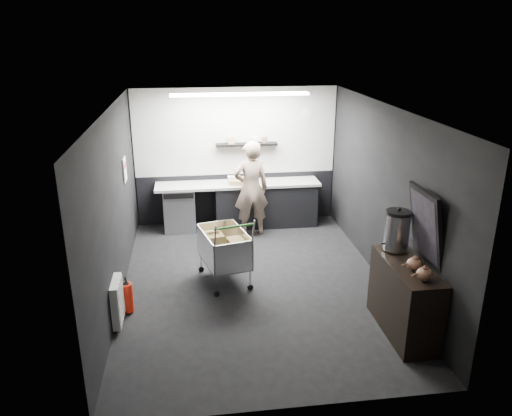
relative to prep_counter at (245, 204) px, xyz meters
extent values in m
plane|color=black|center=(-0.14, -2.42, -0.46)|extent=(5.50, 5.50, 0.00)
plane|color=white|center=(-0.14, -2.42, 2.24)|extent=(5.50, 5.50, 0.00)
plane|color=black|center=(-0.14, 0.33, 0.89)|extent=(5.50, 0.00, 5.50)
plane|color=black|center=(-0.14, -5.17, 0.89)|extent=(5.50, 0.00, 5.50)
plane|color=black|center=(-2.14, -2.42, 0.89)|extent=(0.00, 5.50, 5.50)
plane|color=black|center=(1.86, -2.42, 0.89)|extent=(0.00, 5.50, 5.50)
cube|color=silver|center=(-0.14, 0.31, 1.39)|extent=(3.95, 0.02, 1.70)
cube|color=black|center=(-0.14, 0.31, 0.04)|extent=(3.95, 0.02, 1.00)
cube|color=black|center=(0.06, 0.20, 1.16)|extent=(1.20, 0.22, 0.04)
cylinder|color=white|center=(1.26, 0.30, 1.69)|extent=(0.20, 0.03, 0.20)
cube|color=white|center=(-2.12, -1.12, 1.09)|extent=(0.02, 0.30, 0.40)
cube|color=red|center=(-2.11, -1.12, 1.16)|extent=(0.02, 0.22, 0.10)
cube|color=white|center=(-2.08, -3.32, -0.11)|extent=(0.10, 0.50, 0.60)
cube|color=white|center=(-0.14, -0.57, 2.21)|extent=(2.40, 0.20, 0.04)
cube|color=black|center=(0.41, 0.00, -0.03)|extent=(2.00, 0.56, 0.85)
cube|color=#B6B6B1|center=(-0.14, 0.00, 0.42)|extent=(3.20, 0.60, 0.05)
cube|color=#9EA0A5|center=(-1.29, 0.00, -0.03)|extent=(0.60, 0.58, 0.85)
cube|color=black|center=(-1.29, -0.30, 0.32)|extent=(0.56, 0.02, 0.10)
imported|color=beige|center=(0.07, -0.45, 0.46)|extent=(0.71, 0.51, 1.83)
cube|color=silver|center=(-0.58, -2.28, -0.11)|extent=(0.81, 1.06, 0.02)
cube|color=silver|center=(-0.88, -2.28, 0.12)|extent=(0.24, 0.92, 0.50)
cube|color=silver|center=(-0.29, -2.28, 0.12)|extent=(0.24, 0.92, 0.50)
cube|color=silver|center=(-0.58, -2.74, 0.12)|extent=(0.60, 0.16, 0.50)
cube|color=silver|center=(-0.58, -1.82, 0.12)|extent=(0.60, 0.16, 0.50)
cylinder|color=silver|center=(-0.85, -2.71, -0.27)|extent=(0.02, 0.02, 0.33)
cylinder|color=silver|center=(-0.32, -2.71, -0.27)|extent=(0.02, 0.02, 0.33)
cylinder|color=silver|center=(-0.85, -1.85, -0.27)|extent=(0.02, 0.02, 0.33)
cylinder|color=silver|center=(-0.32, -1.85, -0.27)|extent=(0.02, 0.02, 0.33)
cylinder|color=#268524|center=(-0.58, -2.80, 0.65)|extent=(0.60, 0.17, 0.03)
cube|color=brown|center=(-0.71, -2.17, 0.11)|extent=(0.34, 0.39, 0.42)
cube|color=brown|center=(-0.43, -2.41, 0.09)|extent=(0.31, 0.36, 0.38)
cylinder|color=black|center=(-0.85, -2.71, -0.41)|extent=(0.09, 0.05, 0.09)
cylinder|color=black|center=(-0.85, -1.85, -0.41)|extent=(0.09, 0.05, 0.09)
cylinder|color=black|center=(-0.32, -2.71, -0.41)|extent=(0.09, 0.05, 0.09)
cylinder|color=black|center=(-0.32, -1.85, -0.41)|extent=(0.09, 0.05, 0.09)
cube|color=black|center=(1.60, -3.97, 0.02)|extent=(0.48, 1.29, 0.96)
cylinder|color=silver|center=(1.60, -3.55, 0.77)|extent=(0.32, 0.32, 0.49)
cylinder|color=black|center=(1.60, -3.55, 1.04)|extent=(0.32, 0.32, 0.04)
sphere|color=black|center=(1.60, -3.55, 1.09)|extent=(0.05, 0.05, 0.05)
ellipsoid|color=brown|center=(1.60, -4.14, 0.59)|extent=(0.19, 0.19, 0.15)
ellipsoid|color=brown|center=(1.60, -4.40, 0.59)|extent=(0.19, 0.19, 0.15)
cube|color=black|center=(1.80, -3.92, 0.99)|extent=(0.22, 0.75, 0.96)
cube|color=black|center=(1.78, -3.92, 0.99)|extent=(0.15, 0.64, 0.82)
cylinder|color=red|center=(-1.99, -3.03, -0.22)|extent=(0.16, 0.16, 0.42)
cone|color=black|center=(-1.99, -3.03, 0.02)|extent=(0.11, 0.11, 0.06)
cylinder|color=black|center=(-1.99, -3.03, 0.06)|extent=(0.03, 0.03, 0.06)
cube|color=tan|center=(-0.05, -0.05, 0.49)|extent=(0.53, 0.44, 0.09)
cylinder|color=silver|center=(0.08, 0.00, 0.53)|extent=(0.18, 0.18, 0.18)
cube|color=white|center=(-0.25, -0.05, 0.52)|extent=(0.18, 0.15, 0.15)
camera|label=1|loc=(-1.03, -9.28, 3.28)|focal=35.00mm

